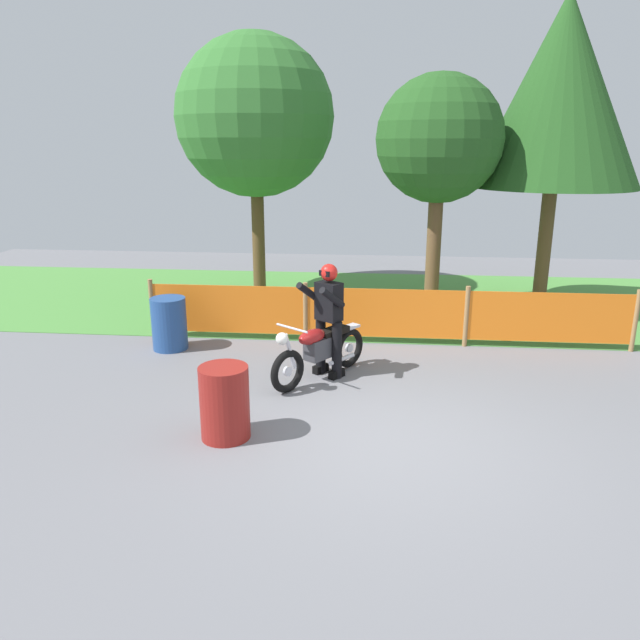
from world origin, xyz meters
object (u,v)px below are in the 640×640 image
Objects in this scene: motorcycle_lead at (320,350)px; spare_drum at (169,324)px; oil_drum at (225,403)px; rider_lead at (328,316)px.

spare_drum is (-2.63, 1.11, -0.01)m from motorcycle_lead.
spare_drum is at bearing 119.34° from oil_drum.
motorcycle_lead is 0.51m from rider_lead.
motorcycle_lead reaches higher than spare_drum.
rider_lead is at bearing 63.59° from oil_drum.
rider_lead is 1.92× the size of oil_drum.
motorcycle_lead is at bearing -22.92° from spare_drum.
oil_drum is (-1.03, -2.08, -0.48)m from rider_lead.
rider_lead is (0.11, 0.15, 0.47)m from motorcycle_lead.
spare_drum is (-2.74, 0.96, -0.48)m from rider_lead.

